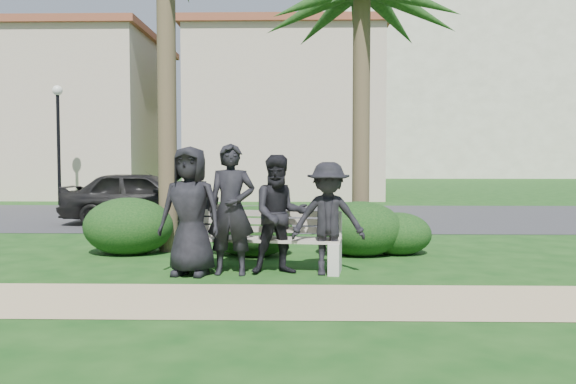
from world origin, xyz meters
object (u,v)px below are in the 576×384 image
(park_bench, at_px, (259,244))
(street_lamp, at_px, (58,123))
(man_b, at_px, (231,209))
(man_c, at_px, (280,214))
(man_a, at_px, (190,211))
(car_a, at_px, (143,197))
(man_d, at_px, (328,219))

(park_bench, bearing_deg, street_lamp, 132.03)
(street_lamp, bearing_deg, man_b, -58.00)
(man_c, bearing_deg, park_bench, 128.70)
(street_lamp, relative_size, park_bench, 1.78)
(street_lamp, bearing_deg, man_a, -59.96)
(street_lamp, bearing_deg, park_bench, -56.11)
(car_a, bearing_deg, park_bench, -152.59)
(street_lamp, height_order, man_c, street_lamp)
(park_bench, bearing_deg, man_d, -9.79)
(park_bench, height_order, man_d, man_d)
(man_c, bearing_deg, car_a, 109.00)
(man_b, xyz_separation_m, man_d, (1.33, 0.02, -0.13))
(car_a, bearing_deg, man_c, -151.45)
(park_bench, xyz_separation_m, man_c, (0.31, -0.26, 0.45))
(man_b, height_order, car_a, man_b)
(car_a, bearing_deg, man_a, -160.77)
(park_bench, bearing_deg, car_a, 127.30)
(street_lamp, xyz_separation_m, man_b, (7.72, -12.35, -2.05))
(park_bench, distance_m, man_a, 1.10)
(street_lamp, height_order, man_d, street_lamp)
(man_c, xyz_separation_m, car_a, (-3.66, 6.26, -0.15))
(park_bench, bearing_deg, man_a, -149.15)
(street_lamp, relative_size, man_b, 2.39)
(man_a, distance_m, man_d, 1.88)
(man_b, bearing_deg, man_c, 9.08)
(man_c, distance_m, car_a, 7.25)
(man_a, xyz_separation_m, car_a, (-2.44, 6.37, -0.21))
(man_b, height_order, man_c, man_b)
(man_a, distance_m, man_b, 0.55)
(man_d, bearing_deg, man_c, 175.32)
(man_d, xyz_separation_m, car_a, (-4.32, 6.31, -0.10))
(man_b, xyz_separation_m, car_a, (-3.00, 6.34, -0.23))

